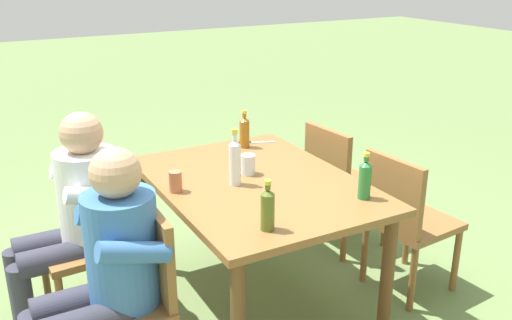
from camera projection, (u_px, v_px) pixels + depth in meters
ground_plane at (256, 299)px, 3.35m from camera, size 24.00×24.00×0.00m
dining_table at (256, 196)px, 3.12m from camera, size 1.41×1.02×0.76m
chair_near_left at (98, 233)px, 3.08m from camera, size 0.46×0.46×0.87m
chair_near_right at (133, 291)px, 2.55m from camera, size 0.45×0.45×0.87m
chair_far_right at (405, 217)px, 3.28m from camera, size 0.48×0.48×0.87m
chair_far_left at (339, 181)px, 3.80m from camera, size 0.48×0.48×0.87m
person_in_white_shirt at (74, 210)px, 2.97m from camera, size 0.47×0.61×1.18m
person_in_plaid_shirt at (105, 264)px, 2.45m from camera, size 0.47×0.61×1.18m
bottle_olive at (268, 209)px, 2.51m from camera, size 0.06×0.06×0.24m
bottle_clear at (235, 161)px, 2.99m from camera, size 0.06×0.06×0.31m
bottle_green at (365, 179)px, 2.83m from camera, size 0.06×0.06×0.24m
bottle_amber at (244, 131)px, 3.59m from camera, size 0.06×0.06×0.24m
cup_terracotta at (176, 181)px, 2.93m from camera, size 0.07×0.07×0.11m
cup_glass at (248, 165)px, 3.16m from camera, size 0.08×0.08×0.11m
table_knife at (254, 142)px, 3.71m from camera, size 0.11×0.23×0.01m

